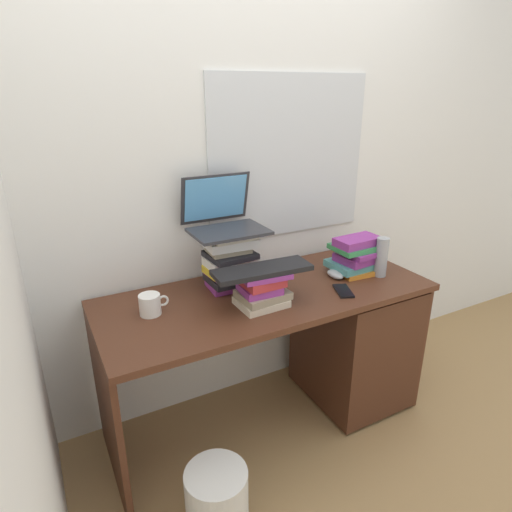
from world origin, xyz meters
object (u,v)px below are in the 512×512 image
Objects in this scene: desk at (335,336)px; water_bottle at (381,257)px; computer_mouse at (335,274)px; mug at (150,304)px; cell_phone at (343,291)px; wastebasket at (217,504)px; book_stack_keyboard_riser at (262,290)px; book_stack_tall at (230,260)px; book_stack_side at (356,255)px; laptop at (223,217)px; keyboard at (262,270)px.

water_bottle reaches higher than desk.
mug is at bearing 176.00° from computer_mouse.
wastebasket is (-0.78, -0.29, -0.59)m from cell_phone.
book_stack_keyboard_riser reaches higher than cell_phone.
book_stack_tall reaches higher than water_bottle.
cell_phone is at bearing -33.20° from book_stack_tall.
book_stack_side is 0.71m from laptop.
laptop is at bearing 62.16° from wastebasket.
book_stack_side is 1.91× the size of mug.
wastebasket is (-0.87, -0.43, -0.25)m from desk.
water_bottle is at bearing -0.04° from book_stack_keyboard_riser.
book_stack_tall is 0.54m from computer_mouse.
keyboard is at bearing -19.10° from mug.
book_stack_tall is 0.89× the size of wastebasket.
laptop is (-0.05, 0.28, 0.26)m from book_stack_keyboard_riser.
book_stack_keyboard_riser is 0.84m from wastebasket.
wastebasket is (0.06, -0.50, -0.62)m from mug.
laptop is at bearing 163.59° from cell_phone.
book_stack_keyboard_riser is at bearing -171.37° from desk.
wastebasket is at bearing -155.15° from book_stack_side.
keyboard is at bearing -170.29° from book_stack_side.
computer_mouse is at bearing 10.28° from book_stack_keyboard_riser.
book_stack_tall is at bearing 100.92° from book_stack_keyboard_riser.
keyboard is at bearing -79.86° from book_stack_tall.
mug is at bearing 177.14° from book_stack_side.
water_bottle is at bearing -21.73° from computer_mouse.
desk is 1.00m from wastebasket.
book_stack_side is at bearing 24.85° from wastebasket.
keyboard is at bearing -107.92° from book_stack_keyboard_riser.
computer_mouse is 1.13m from wastebasket.
book_stack_side is 1.04m from mug.
wastebasket is (-0.34, -0.58, -0.72)m from book_stack_tall.
book_stack_side is at bearing -2.86° from mug.
water_bottle is (0.19, -0.07, 0.43)m from desk.
desk is at bearing 8.63° from book_stack_keyboard_riser.
book_stack_keyboard_riser is 0.66× the size of laptop.
book_stack_keyboard_riser is 1.77× the size of mug.
book_stack_tall is at bearing 104.03° from keyboard.
water_bottle is (0.21, -0.08, 0.08)m from computer_mouse.
laptop is 0.81m from water_bottle.
book_stack_tall reaches higher than book_stack_side.
laptop is at bearing 93.93° from book_stack_tall.
desk is at bearing -4.57° from mug.
laptop reaches higher than keyboard.
water_bottle reaches higher than computer_mouse.
mug reaches higher than desk.
cell_phone is (-0.09, -0.14, 0.34)m from desk.
book_stack_tall reaches higher than desk.
keyboard reaches higher than cell_phone.
water_bottle is at bearing -20.99° from desk.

